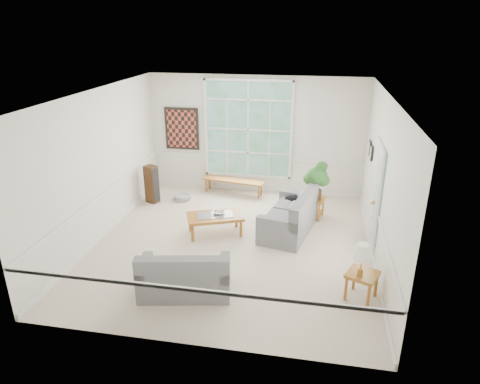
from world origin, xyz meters
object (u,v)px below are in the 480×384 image
(loveseat_right, at_px, (289,213))
(loveseat_front, at_px, (185,271))
(coffee_table, at_px, (215,225))
(side_table, at_px, (361,286))
(end_table, at_px, (313,207))

(loveseat_right, height_order, loveseat_front, loveseat_right)
(loveseat_right, height_order, coffee_table, loveseat_right)
(loveseat_front, height_order, coffee_table, loveseat_front)
(coffee_table, height_order, side_table, side_table)
(end_table, distance_m, side_table, 3.14)
(loveseat_front, bearing_deg, coffee_table, 79.30)
(end_table, bearing_deg, side_table, -74.38)
(loveseat_right, bearing_deg, end_table, 72.50)
(loveseat_front, bearing_deg, side_table, -3.81)
(side_table, bearing_deg, coffee_table, 147.87)
(loveseat_front, xyz_separation_m, end_table, (2.00, 3.37, -0.16))
(loveseat_front, distance_m, side_table, 2.87)
(loveseat_right, xyz_separation_m, loveseat_front, (-1.51, -2.51, -0.05))
(side_table, bearing_deg, loveseat_front, -173.04)
(side_table, bearing_deg, end_table, 105.62)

